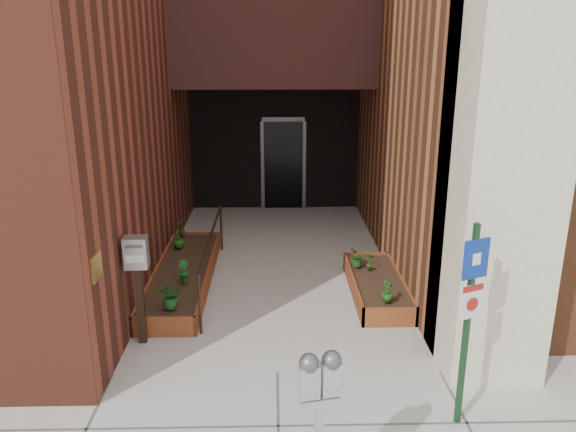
{
  "coord_description": "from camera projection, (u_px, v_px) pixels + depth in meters",
  "views": [
    {
      "loc": [
        -0.02,
        -5.97,
        3.84
      ],
      "look_at": [
        0.17,
        1.8,
        1.45
      ],
      "focal_mm": 35.0,
      "sensor_mm": 36.0,
      "label": 1
    }
  ],
  "objects": [
    {
      "name": "ground",
      "position": [
        277.0,
        373.0,
        6.84
      ],
      "size": [
        80.0,
        80.0,
        0.0
      ],
      "primitive_type": "plane",
      "color": "#9E9991",
      "rests_on": "ground"
    },
    {
      "name": "planter_left",
      "position": [
        183.0,
        276.0,
        9.34
      ],
      "size": [
        0.9,
        3.6,
        0.3
      ],
      "color": "brown",
      "rests_on": "ground"
    },
    {
      "name": "planter_right",
      "position": [
        377.0,
        287.0,
        8.94
      ],
      "size": [
        0.8,
        2.2,
        0.3
      ],
      "color": "brown",
      "rests_on": "ground"
    },
    {
      "name": "handrail",
      "position": [
        212.0,
        242.0,
        9.13
      ],
      "size": [
        0.04,
        3.34,
        0.9
      ],
      "color": "black",
      "rests_on": "ground"
    },
    {
      "name": "parking_meter",
      "position": [
        320.0,
        392.0,
        4.44
      ],
      "size": [
        0.36,
        0.2,
        1.56
      ],
      "color": "#B5B5B7",
      "rests_on": "ground"
    },
    {
      "name": "sign_post",
      "position": [
        470.0,
        306.0,
        5.55
      ],
      "size": [
        0.29,
        0.14,
        2.22
      ],
      "color": "#14391D",
      "rests_on": "ground"
    },
    {
      "name": "payment_dropbox",
      "position": [
        137.0,
        267.0,
        7.24
      ],
      "size": [
        0.31,
        0.24,
        1.49
      ],
      "color": "black",
      "rests_on": "ground"
    },
    {
      "name": "shrub_left_a",
      "position": [
        171.0,
        295.0,
        7.82
      ],
      "size": [
        0.38,
        0.38,
        0.38
      ],
      "primitive_type": "imported",
      "rotation": [
        0.0,
        0.0,
        0.11
      ],
      "color": "#185518",
      "rests_on": "planter_left"
    },
    {
      "name": "shrub_left_b",
      "position": [
        183.0,
        271.0,
        8.69
      ],
      "size": [
        0.26,
        0.26,
        0.34
      ],
      "primitive_type": "imported",
      "rotation": [
        0.0,
        0.0,
        2.35
      ],
      "color": "#1B5F1D",
      "rests_on": "planter_left"
    },
    {
      "name": "shrub_left_c",
      "position": [
        178.0,
        238.0,
        10.15
      ],
      "size": [
        0.23,
        0.23,
        0.35
      ],
      "primitive_type": "imported",
      "rotation": [
        0.0,
        0.0,
        3.37
      ],
      "color": "#235919",
      "rests_on": "planter_left"
    },
    {
      "name": "shrub_left_d",
      "position": [
        182.0,
        226.0,
        10.76
      ],
      "size": [
        0.23,
        0.23,
        0.37
      ],
      "primitive_type": "imported",
      "rotation": [
        0.0,
        0.0,
        4.92
      ],
      "color": "#245718",
      "rests_on": "planter_left"
    },
    {
      "name": "shrub_right_a",
      "position": [
        388.0,
        291.0,
        8.02
      ],
      "size": [
        0.24,
        0.24,
        0.31
      ],
      "primitive_type": "imported",
      "rotation": [
        0.0,
        0.0,
        0.97
      ],
      "color": "#1D4F16",
      "rests_on": "planter_right"
    },
    {
      "name": "shrub_right_b",
      "position": [
        370.0,
        261.0,
        9.15
      ],
      "size": [
        0.22,
        0.22,
        0.3
      ],
      "primitive_type": "imported",
      "rotation": [
        0.0,
        0.0,
        2.49
      ],
      "color": "#265C1A",
      "rests_on": "planter_right"
    },
    {
      "name": "shrub_right_c",
      "position": [
        358.0,
        258.0,
        9.27
      ],
      "size": [
        0.34,
        0.34,
        0.31
      ],
      "primitive_type": "imported",
      "rotation": [
        0.0,
        0.0,
        4.47
      ],
      "color": "#195117",
      "rests_on": "planter_right"
    }
  ]
}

